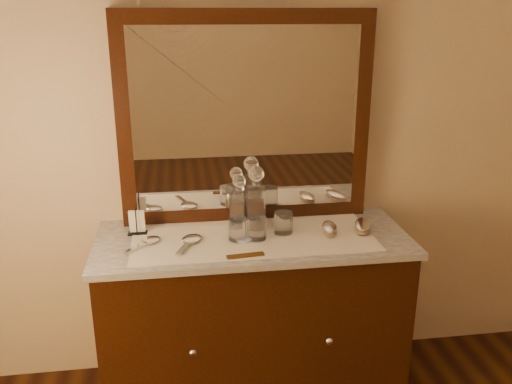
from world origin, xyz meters
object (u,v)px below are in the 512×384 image
Objects in this scene: mirror_frame at (246,119)px; decanter_right at (256,203)px; brush_far at (362,226)px; pin_dish at (244,239)px; napkin_rack at (137,223)px; hand_mirror_outer at (148,242)px; decanter_left at (239,206)px; hand_mirror_inner at (190,241)px; dresser_cabinet at (253,319)px; brush_near at (330,229)px; comb at (245,255)px.

decanter_right is (0.03, -0.13, -0.38)m from mirror_frame.
decanter_right is 0.51m from brush_far.
napkin_rack is (-0.48, 0.16, 0.04)m from pin_dish.
brush_far is at bearing 0.16° from hand_mirror_outer.
napkin_rack is at bearing -175.91° from decanter_left.
hand_mirror_inner is (-0.24, 0.02, 0.00)m from pin_dish.
mirror_frame is 0.70m from napkin_rack.
brush_far reaches higher than pin_dish.
dresser_cabinet is 7.35× the size of hand_mirror_outer.
napkin_rack is at bearing 171.61° from brush_near.
pin_dish is at bearing -131.77° from dresser_cabinet.
napkin_rack is 0.52× the size of decanter_left.
hand_mirror_outer reaches higher than dresser_cabinet.
pin_dish is at bearing -4.36° from hand_mirror_outer.
hand_mirror_inner is at bearing -31.21° from napkin_rack.
comb is at bearing -92.47° from decanter_left.
decanter_right is at bearing 164.56° from brush_far.
napkin_rack reaches higher than hand_mirror_outer.
brush_far reaches higher than brush_near.
brush_far is at bearing -6.81° from napkin_rack.
mirror_frame reaches higher than pin_dish.
napkin_rack is 1.05m from brush_far.
napkin_rack is at bearing -179.04° from decanter_right.
napkin_rack is (-0.47, 0.32, 0.05)m from comb.
decanter_left is 0.85× the size of decanter_right.
brush_far reaches higher than hand_mirror_outer.
brush_near is 0.83m from hand_mirror_outer.
mirror_frame is 16.85× the size of pin_dish.
mirror_frame reaches higher than decanter_left.
napkin_rack is at bearing -165.59° from mirror_frame.
dresser_cabinet is 1.17× the size of mirror_frame.
decanter_right is 1.66× the size of brush_far.
comb is (-0.06, -0.46, -0.49)m from mirror_frame.
decanter_left reaches higher than pin_dish.
dresser_cabinet is 0.57m from decanter_right.
brush_near reaches higher than dresser_cabinet.
mirror_frame reaches higher than decanter_right.
decanter_left is 0.31m from hand_mirror_inner.
decanter_right is 0.54m from hand_mirror_outer.
brush_far is (0.52, -0.02, 0.47)m from dresser_cabinet.
dresser_cabinet is 4.69× the size of decanter_right.
mirror_frame reaches higher than hand_mirror_inner.
dresser_cabinet is at bearing -11.71° from napkin_rack.
decanter_right reaches higher than hand_mirror_outer.
napkin_rack is at bearing 161.59° from pin_dish.
napkin_rack is 0.49m from decanter_left.
dresser_cabinet is 0.66m from hand_mirror_outer.
hand_mirror_inner is at bearing 176.45° from pin_dish.
hand_mirror_inner reaches higher than dresser_cabinet.
napkin_rack is at bearing 173.19° from brush_far.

